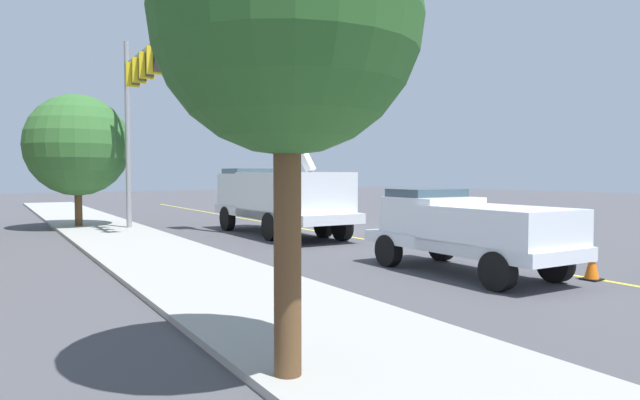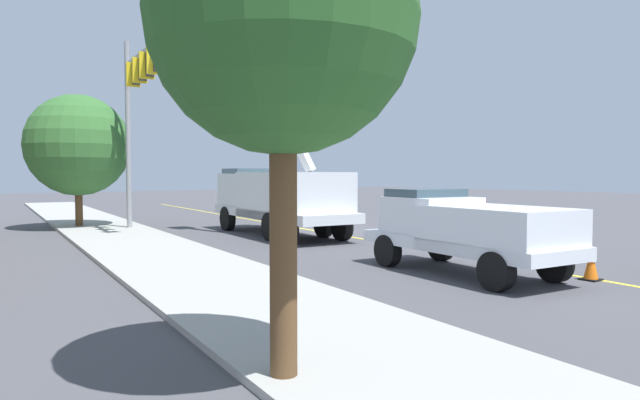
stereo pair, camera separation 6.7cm
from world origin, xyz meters
name	(u,v)px [view 1 (the left image)]	position (x,y,z in m)	size (l,w,h in m)	color
ground	(316,231)	(0.00, 0.00, 0.00)	(120.00, 120.00, 0.00)	#47474C
sidewalk_far_side	(129,241)	(0.71, 7.78, 0.06)	(60.00, 3.60, 0.12)	#9E9E99
lane_centre_stripe	(316,231)	(0.00, 0.00, 0.00)	(50.00, 0.16, 0.01)	yellow
utility_bucket_truck	(277,195)	(-0.28, 2.13, 1.62)	(8.39, 3.26, 7.40)	silver
service_pickup_truck	(467,228)	(-10.54, 3.04, 1.12)	(5.77, 2.60, 2.06)	white
passing_minivan	(285,200)	(7.52, -3.17, 0.97)	(4.95, 2.33, 1.69)	maroon
traffic_cone_leading	(592,264)	(-12.79, 1.35, 0.37)	(0.40, 0.40, 0.76)	black
traffic_cone_mid_front	(282,217)	(3.42, -0.40, 0.39)	(0.40, 0.40, 0.80)	black
traffic_signal_mast	(137,95)	(3.48, 6.51, 5.67)	(5.23, 0.88, 8.17)	gray
street_tree_left	(287,21)	(-14.05, 10.54, 4.18)	(3.09, 3.09, 5.75)	brown
street_tree_right	(77,145)	(7.14, 8.00, 3.73)	(4.52, 4.52, 5.99)	brown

